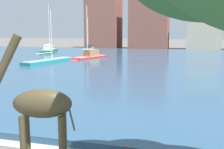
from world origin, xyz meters
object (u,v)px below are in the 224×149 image
object	(u,v)px
giraffe_statue	(38,107)
sailboat_green	(50,51)
sailboat_red	(88,57)
sailboat_grey	(88,49)
sailboat_teal	(53,62)

from	to	relation	value
giraffe_statue	sailboat_green	xyz separation A→B (m)	(-21.39, 40.26, -1.66)
sailboat_red	sailboat_green	xyz separation A→B (m)	(-11.43, 9.85, 0.09)
giraffe_statue	sailboat_grey	xyz separation A→B (m)	(-16.19, 47.26, -1.77)
sailboat_green	sailboat_grey	bearing A→B (deg)	53.42
sailboat_grey	giraffe_statue	bearing A→B (deg)	-71.09
sailboat_red	sailboat_green	world-z (taller)	sailboat_green
sailboat_teal	sailboat_green	xyz separation A→B (m)	(-8.75, 15.37, 0.21)
sailboat_teal	sailboat_green	distance (m)	17.69
sailboat_teal	sailboat_green	bearing A→B (deg)	119.65
sailboat_red	sailboat_green	distance (m)	15.09
sailboat_teal	sailboat_red	distance (m)	6.14
giraffe_statue	sailboat_grey	world-z (taller)	sailboat_grey
sailboat_green	sailboat_red	bearing A→B (deg)	-40.77
giraffe_statue	sailboat_teal	distance (m)	27.98
sailboat_teal	sailboat_red	size ratio (longest dim) A/B	1.19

